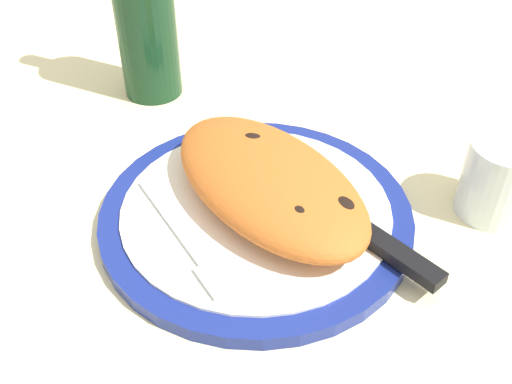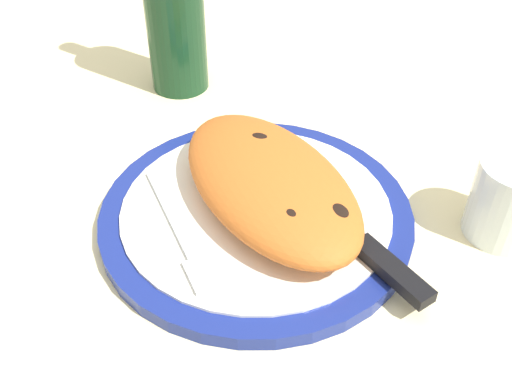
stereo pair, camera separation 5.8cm
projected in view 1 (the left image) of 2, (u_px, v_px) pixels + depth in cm
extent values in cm
cube|color=beige|center=(256.00, 231.00, 61.80)|extent=(150.00, 150.00, 3.00)
cylinder|color=navy|center=(256.00, 215.00, 60.34)|extent=(31.33, 31.33, 1.52)
cylinder|color=white|center=(256.00, 208.00, 59.75)|extent=(26.99, 26.99, 0.30)
ellipsoid|color=#C16023|center=(266.00, 179.00, 58.94)|extent=(25.21, 13.49, 5.16)
ellipsoid|color=black|center=(341.00, 203.00, 53.96)|extent=(3.00, 2.66, 0.87)
ellipsoid|color=black|center=(253.00, 139.00, 60.67)|extent=(2.93, 2.73, 0.82)
ellipsoid|color=black|center=(299.00, 209.00, 52.94)|extent=(2.33, 1.80, 0.74)
cube|color=silver|center=(171.00, 221.00, 57.88)|extent=(13.79, 1.98, 0.40)
cube|color=silver|center=(214.00, 280.00, 52.09)|extent=(4.16, 2.51, 0.40)
cube|color=silver|center=(308.00, 197.00, 60.54)|extent=(14.62, 3.08, 0.40)
cube|color=black|center=(401.00, 257.00, 53.67)|extent=(8.83, 2.88, 1.20)
cylinder|color=silver|center=(500.00, 179.00, 59.45)|extent=(7.47, 7.47, 8.23)
cylinder|color=silver|center=(494.00, 196.00, 60.92)|extent=(6.87, 6.87, 3.27)
cylinder|color=#14381E|center=(145.00, 15.00, 73.36)|extent=(7.52, 7.52, 21.46)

